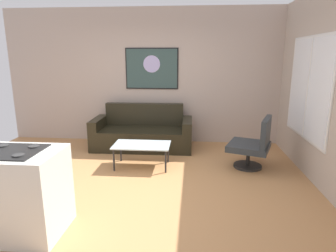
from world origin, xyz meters
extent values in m
cube|color=#B57F4D|center=(0.00, 0.00, -0.02)|extent=(6.40, 6.40, 0.04)
cube|color=#B4A194|center=(0.00, 2.42, 1.40)|extent=(6.40, 0.05, 2.80)
cube|color=#B5A494|center=(2.62, 0.30, 1.40)|extent=(0.05, 6.40, 2.80)
cube|color=black|center=(-0.19, 1.84, 0.20)|extent=(1.63, 0.86, 0.40)
cube|color=black|center=(-0.19, 2.18, 0.64)|extent=(1.62, 0.18, 0.46)
cube|color=black|center=(-1.09, 1.83, 0.30)|extent=(0.19, 0.84, 0.61)
cube|color=black|center=(0.71, 1.85, 0.30)|extent=(0.19, 0.84, 0.61)
cube|color=silver|center=(-0.02, 0.84, 0.38)|extent=(0.94, 0.56, 0.02)
cylinder|color=#232326|center=(-0.45, 0.60, 0.18)|extent=(0.03, 0.03, 0.37)
cylinder|color=#232326|center=(0.40, 0.60, 0.18)|extent=(0.03, 0.03, 0.37)
cylinder|color=#232326|center=(-0.45, 1.07, 0.18)|extent=(0.03, 0.03, 0.37)
cylinder|color=#232326|center=(0.40, 1.07, 0.18)|extent=(0.03, 0.03, 0.37)
cylinder|color=black|center=(1.75, 0.95, 0.02)|extent=(0.46, 0.46, 0.04)
cylinder|color=black|center=(1.75, 0.95, 0.21)|extent=(0.06, 0.06, 0.33)
cube|color=#293035|center=(1.75, 0.95, 0.36)|extent=(0.83, 0.84, 0.10)
cube|color=#293035|center=(1.99, 0.87, 0.64)|extent=(0.31, 0.65, 0.45)
cube|color=black|center=(-1.00, -1.14, 0.90)|extent=(0.60, 0.52, 0.01)
cylinder|color=#2D2D2D|center=(-0.83, -1.28, 0.91)|extent=(0.11, 0.11, 0.01)
cylinder|color=#2D2D2D|center=(-1.17, -1.00, 0.91)|extent=(0.11, 0.11, 0.01)
cylinder|color=#2D2D2D|center=(-0.83, -1.00, 0.91)|extent=(0.11, 0.11, 0.01)
cube|color=black|center=(-0.06, 2.39, 1.57)|extent=(1.11, 0.01, 0.85)
cube|color=#344B48|center=(-0.06, 2.38, 1.57)|extent=(1.06, 0.02, 0.80)
cylinder|color=#B0A7DC|center=(-0.06, 2.37, 1.66)|extent=(0.35, 0.01, 0.35)
cube|color=silver|center=(2.59, 0.90, 1.34)|extent=(0.02, 1.63, 1.58)
cube|color=white|center=(2.58, 0.90, 1.34)|extent=(0.01, 1.55, 1.50)
cube|color=silver|center=(2.58, 0.90, 1.34)|extent=(0.01, 0.04, 1.50)
camera|label=1|loc=(0.82, -3.78, 1.83)|focal=31.24mm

